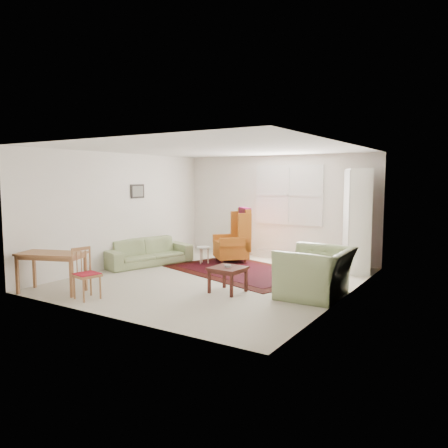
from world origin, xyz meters
The scene contains 10 objects.
room centered at (0.02, 0.21, 1.26)m, with size 5.04×5.54×2.51m.
rug centered at (0.09, 0.91, 0.02)m, with size 3.13×2.01×0.03m, color black, non-canonical shape.
sofa centered at (-2.10, 0.37, 0.40)m, with size 2.01×0.78×0.81m, color #8B9B67.
armchair centered at (2.08, -0.16, 0.48)m, with size 1.24×1.08×0.96m, color #8B9B67.
wingback_chair centered at (-0.66, 1.64, 0.64)m, with size 0.74×0.78×1.28m, color #C36A1E, non-canonical shape.
coffee_table centered at (0.71, -0.71, 0.22)m, with size 0.54×0.54×0.44m, color #481C16, non-canonical shape.
stool centered at (-1.07, 1.12, 0.20)m, with size 0.30×0.30×0.40m, color white, non-canonical shape.
cabinet centered at (2.10, 2.17, 1.07)m, with size 0.45×0.86×2.14m, color white, non-canonical shape.
desk centered at (-1.83, -2.32, 0.35)m, with size 1.09×0.55×0.69m, color #A36D41, non-canonical shape.
desk_chair centered at (-1.00, -2.28, 0.42)m, with size 0.36×0.36×0.83m, color #A36D41, non-canonical shape.
Camera 1 is at (4.56, -6.94, 1.95)m, focal length 35.00 mm.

